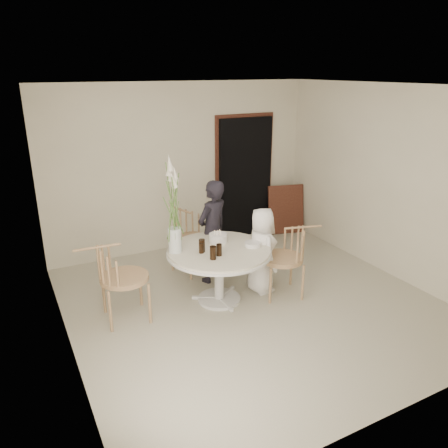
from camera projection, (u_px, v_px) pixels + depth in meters
name	position (u px, v px, depth m)	size (l,w,h in m)	color
ground	(252.00, 302.00, 5.69)	(4.50, 4.50, 0.00)	#BAB69F
room_shell	(255.00, 182.00, 5.15)	(4.50, 4.50, 4.50)	white
doorway	(245.00, 179.00, 7.67)	(1.00, 0.10, 2.10)	black
door_trim	(244.00, 175.00, 7.68)	(1.12, 0.03, 2.22)	brown
table	(219.00, 257.00, 5.54)	(1.33, 1.33, 0.73)	silver
picture_frame	(286.00, 209.00, 8.00)	(0.67, 0.04, 0.89)	brown
chair_far	(186.00, 231.00, 6.49)	(0.61, 0.64, 0.93)	tan
chair_right	(292.00, 250.00, 5.74)	(0.66, 0.63, 0.96)	tan
chair_left	(112.00, 272.00, 5.08)	(0.63, 0.58, 1.00)	tan
girl	(213.00, 232.00, 6.08)	(0.54, 0.35, 1.47)	black
boy	(262.00, 251.00, 5.82)	(0.58, 0.37, 1.18)	white
birthday_cake	(218.00, 238.00, 5.71)	(0.24, 0.24, 0.16)	white
cola_tumbler_a	(219.00, 250.00, 5.29)	(0.07, 0.07, 0.15)	black
cola_tumbler_b	(213.00, 253.00, 5.19)	(0.08, 0.08, 0.16)	black
cola_tumbler_c	(201.00, 248.00, 5.37)	(0.06, 0.06, 0.13)	black
cola_tumbler_d	(202.00, 246.00, 5.39)	(0.08, 0.08, 0.16)	black
plate_stack	(253.00, 244.00, 5.59)	(0.21, 0.21, 0.05)	silver
flower_vase	(174.00, 210.00, 5.24)	(0.17, 0.17, 1.22)	silver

